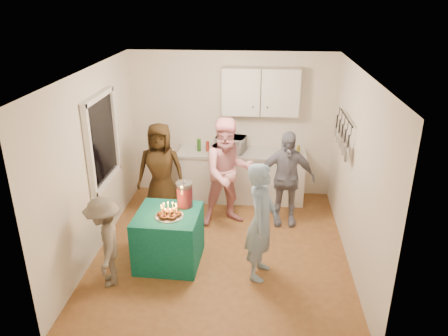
# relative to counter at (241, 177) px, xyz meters

# --- Properties ---
(floor) EXTENTS (4.00, 4.00, 0.00)m
(floor) POSITION_rel_counter_xyz_m (-0.20, -1.70, -0.43)
(floor) COLOR brown
(floor) RESTS_ON ground
(ceiling) EXTENTS (4.00, 4.00, 0.00)m
(ceiling) POSITION_rel_counter_xyz_m (-0.20, -1.70, 2.17)
(ceiling) COLOR white
(ceiling) RESTS_ON floor
(back_wall) EXTENTS (3.60, 3.60, 0.00)m
(back_wall) POSITION_rel_counter_xyz_m (-0.20, 0.30, 0.87)
(back_wall) COLOR silver
(back_wall) RESTS_ON floor
(left_wall) EXTENTS (4.00, 4.00, 0.00)m
(left_wall) POSITION_rel_counter_xyz_m (-2.00, -1.70, 0.87)
(left_wall) COLOR silver
(left_wall) RESTS_ON floor
(right_wall) EXTENTS (4.00, 4.00, 0.00)m
(right_wall) POSITION_rel_counter_xyz_m (1.60, -1.70, 0.87)
(right_wall) COLOR silver
(right_wall) RESTS_ON floor
(window_night) EXTENTS (0.04, 1.00, 1.20)m
(window_night) POSITION_rel_counter_xyz_m (-1.97, -1.40, 1.12)
(window_night) COLOR black
(window_night) RESTS_ON left_wall
(counter) EXTENTS (2.20, 0.58, 0.86)m
(counter) POSITION_rel_counter_xyz_m (0.00, 0.00, 0.00)
(counter) COLOR white
(counter) RESTS_ON floor
(countertop) EXTENTS (2.24, 0.62, 0.05)m
(countertop) POSITION_rel_counter_xyz_m (0.00, -0.00, 0.46)
(countertop) COLOR beige
(countertop) RESTS_ON counter
(upper_cabinet) EXTENTS (1.30, 0.30, 0.80)m
(upper_cabinet) POSITION_rel_counter_xyz_m (0.30, 0.15, 1.52)
(upper_cabinet) COLOR white
(upper_cabinet) RESTS_ON back_wall
(pot_rack) EXTENTS (0.12, 1.00, 0.60)m
(pot_rack) POSITION_rel_counter_xyz_m (1.52, -1.00, 1.17)
(pot_rack) COLOR black
(pot_rack) RESTS_ON right_wall
(microwave) EXTENTS (0.56, 0.45, 0.28)m
(microwave) POSITION_rel_counter_xyz_m (-0.19, 0.00, 0.62)
(microwave) COLOR white
(microwave) RESTS_ON countertop
(party_table) EXTENTS (0.88, 0.88, 0.76)m
(party_table) POSITION_rel_counter_xyz_m (-0.91, -2.07, -0.05)
(party_table) COLOR #0E604E
(party_table) RESTS_ON floor
(donut_cake) EXTENTS (0.38, 0.38, 0.18)m
(donut_cake) POSITION_rel_counter_xyz_m (-0.86, -2.15, 0.42)
(donut_cake) COLOR #381C0C
(donut_cake) RESTS_ON party_table
(punch_jar) EXTENTS (0.22, 0.22, 0.34)m
(punch_jar) POSITION_rel_counter_xyz_m (-0.71, -1.84, 0.50)
(punch_jar) COLOR red
(punch_jar) RESTS_ON party_table
(man_birthday) EXTENTS (0.50, 0.66, 1.60)m
(man_birthday) POSITION_rel_counter_xyz_m (0.35, -2.27, 0.37)
(man_birthday) COLOR #809CBA
(man_birthday) RESTS_ON floor
(woman_back_left) EXTENTS (0.79, 0.52, 1.60)m
(woman_back_left) POSITION_rel_counter_xyz_m (-1.30, -0.69, 0.37)
(woman_back_left) COLOR #523817
(woman_back_left) RESTS_ON floor
(woman_back_center) EXTENTS (1.04, 0.92, 1.77)m
(woman_back_center) POSITION_rel_counter_xyz_m (-0.17, -0.90, 0.46)
(woman_back_center) COLOR pink
(woman_back_center) RESTS_ON floor
(woman_back_right) EXTENTS (0.93, 0.42, 1.57)m
(woman_back_right) POSITION_rel_counter_xyz_m (0.73, -0.83, 0.36)
(woman_back_right) COLOR black
(woman_back_right) RESTS_ON floor
(child_near_left) EXTENTS (0.68, 0.89, 1.22)m
(child_near_left) POSITION_rel_counter_xyz_m (-1.60, -2.61, 0.18)
(child_near_left) COLOR #585047
(child_near_left) RESTS_ON floor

